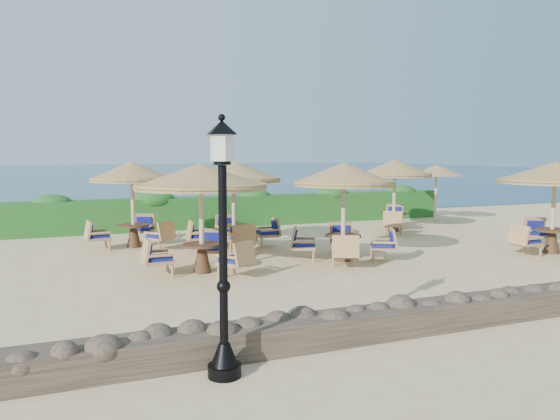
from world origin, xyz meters
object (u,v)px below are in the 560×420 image
object	(u,v)px
cafe_set_1	(344,194)
extra_parasol	(436,171)
cafe_set_4	(234,188)
cafe_set_5	(395,178)
cafe_set_2	(555,185)
lamp_post	(223,259)
cafe_set_0	(201,191)
cafe_set_3	(132,188)

from	to	relation	value
cafe_set_1	extra_parasol	bearing A→B (deg)	37.71
cafe_set_1	cafe_set_4	world-z (taller)	same
extra_parasol	cafe_set_5	world-z (taller)	cafe_set_5
extra_parasol	cafe_set_2	world-z (taller)	cafe_set_2
cafe_set_1	cafe_set_2	distance (m)	6.28
lamp_post	cafe_set_0	size ratio (longest dim) A/B	1.03
cafe_set_2	cafe_set_3	xyz separation A→B (m)	(-11.13, 5.56, -0.15)
cafe_set_3	cafe_set_0	bearing A→B (deg)	-75.58
cafe_set_0	cafe_set_2	world-z (taller)	same
extra_parasol	cafe_set_2	xyz separation A→B (m)	(-1.35, -7.07, -0.18)
cafe_set_1	cafe_set_2	bearing A→B (deg)	-11.69
cafe_set_4	cafe_set_5	size ratio (longest dim) A/B	1.06
cafe_set_0	cafe_set_1	bearing A→B (deg)	-0.06
cafe_set_4	cafe_set_5	xyz separation A→B (m)	(6.55, 1.25, 0.15)
cafe_set_1	cafe_set_4	distance (m)	3.66
extra_parasol	cafe_set_2	distance (m)	7.20
cafe_set_4	cafe_set_5	world-z (taller)	same
cafe_set_3	cafe_set_5	xyz separation A→B (m)	(9.37, -0.08, 0.16)
cafe_set_0	cafe_set_3	xyz separation A→B (m)	(-1.10, 4.28, -0.16)
cafe_set_5	cafe_set_3	bearing A→B (deg)	179.51
extra_parasol	cafe_set_3	xyz separation A→B (m)	(-12.47, -1.51, -0.33)
cafe_set_1	cafe_set_2	xyz separation A→B (m)	(6.15, -1.27, 0.19)
lamp_post	extra_parasol	xyz separation A→B (m)	(12.60, 12.00, 0.62)
cafe_set_2	cafe_set_1	bearing A→B (deg)	168.31
extra_parasol	cafe_set_4	distance (m)	10.06
cafe_set_4	cafe_set_2	bearing A→B (deg)	-27.00
cafe_set_2	extra_parasol	bearing A→B (deg)	79.21
lamp_post	cafe_set_3	xyz separation A→B (m)	(0.13, 10.49, 0.28)
cafe_set_2	cafe_set_4	distance (m)	9.32
cafe_set_1	cafe_set_5	bearing A→B (deg)	43.72
extra_parasol	cafe_set_1	world-z (taller)	cafe_set_1
extra_parasol	cafe_set_5	xyz separation A→B (m)	(-3.10, -1.59, -0.17)
cafe_set_1	cafe_set_3	world-z (taller)	same
cafe_set_2	cafe_set_3	size ratio (longest dim) A/B	1.15
cafe_set_2	cafe_set_5	distance (m)	5.75
extra_parasol	cafe_set_5	bearing A→B (deg)	-152.84
extra_parasol	cafe_set_0	distance (m)	12.76
lamp_post	cafe_set_0	distance (m)	6.35
cafe_set_1	cafe_set_5	xyz separation A→B (m)	(4.40, 4.21, 0.20)
cafe_set_3	lamp_post	bearing A→B (deg)	-90.70
cafe_set_0	cafe_set_1	world-z (taller)	same
cafe_set_0	cafe_set_5	bearing A→B (deg)	26.92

